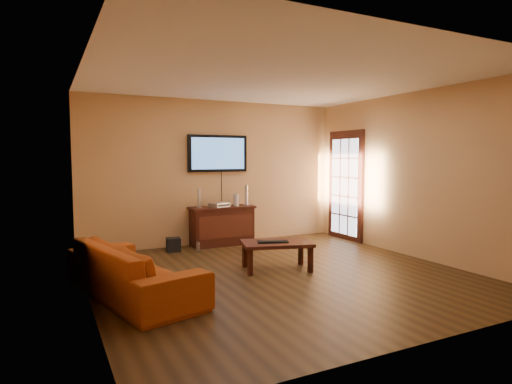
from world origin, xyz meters
TOP-DOWN VIEW (x-y plane):
  - ground_plane at (0.00, 0.00)m, footprint 5.00×5.00m
  - room_walls at (0.00, 0.62)m, footprint 5.00×5.00m
  - french_door at (2.46, 1.70)m, footprint 0.07×1.02m
  - media_console at (0.04, 2.26)m, footprint 1.21×0.46m
  - television at (0.04, 2.45)m, footprint 1.17×0.08m
  - coffee_table at (0.08, 0.25)m, footprint 1.11×0.84m
  - sofa at (-2.01, -0.01)m, footprint 1.14×2.24m
  - speaker_left at (-0.41, 2.28)m, footprint 0.09×0.09m
  - speaker_right at (0.55, 2.28)m, footprint 0.10×0.10m
  - av_receiver at (-0.02, 2.24)m, footprint 0.41×0.36m
  - game_console at (0.31, 2.23)m, footprint 0.05×0.16m
  - subwoofer at (-0.93, 2.13)m, footprint 0.27×0.27m
  - bottle at (-0.58, 1.85)m, footprint 0.07×0.07m
  - keyboard at (0.00, 0.22)m, footprint 0.47×0.31m

SIDE VIEW (x-z plane):
  - ground_plane at x=0.00m, z-range 0.00..0.00m
  - bottle at x=-0.58m, z-range -0.01..0.18m
  - subwoofer at x=-0.93m, z-range 0.00..0.23m
  - coffee_table at x=0.08m, z-range 0.15..0.57m
  - media_console at x=0.04m, z-range 0.00..0.73m
  - sofa at x=-2.01m, z-range 0.00..0.84m
  - keyboard at x=0.00m, z-range 0.41..0.44m
  - av_receiver at x=-0.02m, z-range 0.72..0.80m
  - game_console at x=0.31m, z-range 0.72..0.95m
  - speaker_left at x=-0.41m, z-range 0.71..1.05m
  - speaker_right at x=0.55m, z-range 0.71..1.09m
  - french_door at x=2.46m, z-range -0.06..2.16m
  - room_walls at x=0.00m, z-range -0.81..4.19m
  - television at x=0.04m, z-range 1.36..2.05m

